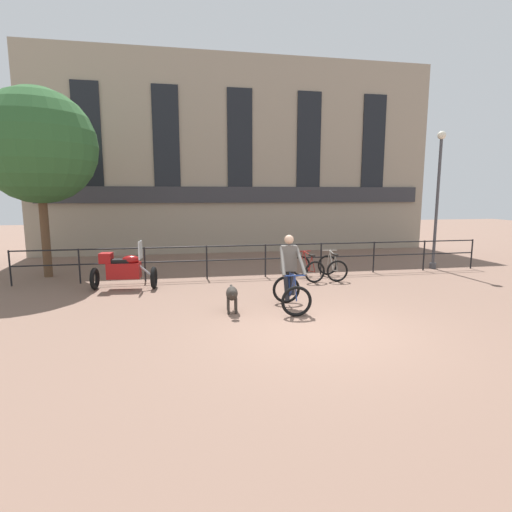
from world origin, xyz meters
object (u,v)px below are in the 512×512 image
object	(u,v)px
cyclist_with_bike	(290,276)
parked_motorcycle	(123,269)
parked_bicycle_near_lamp	(308,268)
parked_bicycle_mid_left	(332,267)
street_lamp	(438,193)
dog	(232,294)

from	to	relation	value
cyclist_with_bike	parked_motorcycle	size ratio (longest dim) A/B	0.95
parked_bicycle_near_lamp	parked_bicycle_mid_left	size ratio (longest dim) A/B	1.01
parked_motorcycle	street_lamp	distance (m)	10.70
parked_motorcycle	street_lamp	size ratio (longest dim) A/B	0.38
cyclist_with_bike	street_lamp	size ratio (longest dim) A/B	0.36
parked_bicycle_mid_left	street_lamp	size ratio (longest dim) A/B	0.24
parked_motorcycle	parked_bicycle_near_lamp	xyz separation A→B (m)	(5.46, 0.29, -0.20)
cyclist_with_bike	parked_bicycle_mid_left	world-z (taller)	cyclist_with_bike
parked_bicycle_near_lamp	dog	bearing A→B (deg)	41.76
parked_motorcycle	parked_bicycle_mid_left	distance (m)	6.27
parked_motorcycle	parked_bicycle_near_lamp	bearing A→B (deg)	-81.38
cyclist_with_bike	dog	distance (m)	1.42
parked_bicycle_mid_left	street_lamp	xyz separation A→B (m)	(4.16, 0.92, 2.30)
cyclist_with_bike	street_lamp	distance (m)	7.68
dog	parked_bicycle_mid_left	bearing A→B (deg)	45.08
street_lamp	parked_bicycle_near_lamp	bearing A→B (deg)	-169.51
parked_bicycle_near_lamp	parked_bicycle_mid_left	bearing A→B (deg)	173.75
parked_bicycle_mid_left	street_lamp	bearing A→B (deg)	-162.89
parked_bicycle_mid_left	cyclist_with_bike	bearing A→B (deg)	57.92
parked_motorcycle	parked_bicycle_mid_left	bearing A→B (deg)	-81.78
cyclist_with_bike	parked_bicycle_near_lamp	xyz separation A→B (m)	(1.39, 2.95, -0.41)
street_lamp	parked_bicycle_mid_left	bearing A→B (deg)	-167.53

